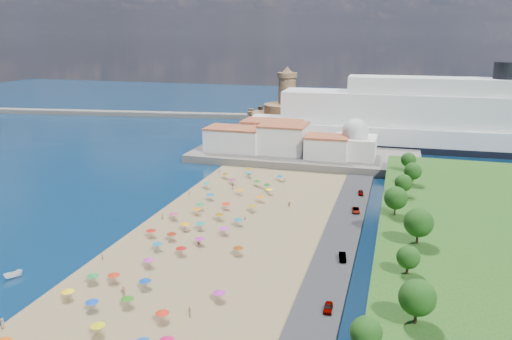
% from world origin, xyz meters
% --- Properties ---
extents(ground, '(700.00, 700.00, 0.00)m').
position_xyz_m(ground, '(0.00, 0.00, 0.00)').
color(ground, '#071938').
rests_on(ground, ground).
extents(terrace, '(90.00, 36.00, 3.00)m').
position_xyz_m(terrace, '(10.00, 73.00, 1.50)').
color(terrace, '#59544C').
rests_on(terrace, ground).
extents(jetty, '(18.00, 70.00, 2.40)m').
position_xyz_m(jetty, '(-12.00, 108.00, 1.20)').
color(jetty, '#59544C').
rests_on(jetty, ground).
extents(breakwater, '(199.03, 34.77, 2.60)m').
position_xyz_m(breakwater, '(-110.00, 153.00, 1.30)').
color(breakwater, '#59544C').
rests_on(breakwater, ground).
extents(waterfront_buildings, '(57.00, 29.00, 11.00)m').
position_xyz_m(waterfront_buildings, '(-3.05, 73.64, 7.88)').
color(waterfront_buildings, silver).
rests_on(waterfront_buildings, terrace).
extents(domed_building, '(16.00, 16.00, 15.00)m').
position_xyz_m(domed_building, '(30.00, 71.00, 8.97)').
color(domed_building, silver).
rests_on(domed_building, terrace).
extents(fortress, '(40.00, 40.00, 32.40)m').
position_xyz_m(fortress, '(-12.00, 138.00, 6.68)').
color(fortress, olive).
rests_on(fortress, ground).
extents(cruise_ship, '(173.79, 30.86, 37.86)m').
position_xyz_m(cruise_ship, '(63.27, 108.64, 11.22)').
color(cruise_ship, black).
rests_on(cruise_ship, ground).
extents(beach_parasols, '(31.15, 112.93, 2.20)m').
position_xyz_m(beach_parasols, '(-1.09, -10.05, 2.15)').
color(beach_parasols, gray).
rests_on(beach_parasols, beach).
extents(beachgoers, '(34.98, 103.40, 1.87)m').
position_xyz_m(beachgoers, '(-2.55, -4.74, 1.11)').
color(beachgoers, tan).
rests_on(beachgoers, beach).
extents(parked_cars, '(2.67, 73.84, 1.39)m').
position_xyz_m(parked_cars, '(36.00, 0.31, 1.36)').
color(parked_cars, gray).
rests_on(parked_cars, promenade).
extents(hillside_trees, '(13.06, 106.13, 7.91)m').
position_xyz_m(hillside_trees, '(49.12, -7.65, 10.16)').
color(hillside_trees, '#382314').
rests_on(hillside_trees, hillside).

